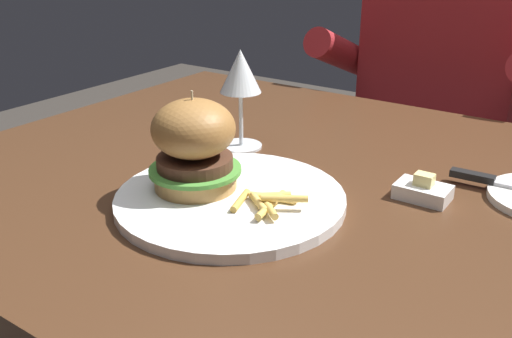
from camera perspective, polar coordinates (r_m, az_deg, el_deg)
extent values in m
cube|color=#472B19|center=(0.82, 7.58, -2.87)|extent=(1.19, 0.88, 0.04)
cylinder|color=#472B19|center=(1.54, -4.35, -5.31)|extent=(0.06, 0.06, 0.70)
cylinder|color=white|center=(0.75, -2.57, -3.01)|extent=(0.30, 0.30, 0.01)
cylinder|color=#B78447|center=(0.76, -6.05, -1.03)|extent=(0.11, 0.11, 0.02)
cylinder|color=#4C9338|center=(0.76, -6.10, -0.06)|extent=(0.12, 0.12, 0.01)
cylinder|color=#4C2D1E|center=(0.75, -6.13, 0.71)|extent=(0.10, 0.10, 0.02)
ellipsoid|color=#9C6A35|center=(0.74, -6.28, 4.04)|extent=(0.11, 0.11, 0.08)
cylinder|color=#CCB78C|center=(0.73, -6.37, 5.90)|extent=(0.00, 0.00, 0.05)
cylinder|color=gold|center=(0.72, -1.57, -3.17)|extent=(0.02, 0.05, 0.01)
cylinder|color=#EABC5B|center=(0.72, 1.73, -2.82)|extent=(0.06, 0.03, 0.01)
cylinder|color=#E0B251|center=(0.70, 1.51, -3.58)|extent=(0.02, 0.08, 0.01)
cylinder|color=#E0B251|center=(0.72, 2.01, -2.94)|extent=(0.05, 0.02, 0.01)
cylinder|color=#EABC5B|center=(0.70, 0.29, -3.42)|extent=(0.04, 0.04, 0.01)
cylinder|color=#E0B251|center=(0.70, 3.01, -3.00)|extent=(0.05, 0.04, 0.01)
cylinder|color=#E0B251|center=(0.69, 1.26, -3.85)|extent=(0.05, 0.04, 0.01)
cylinder|color=#EABC5B|center=(0.72, 1.55, -2.66)|extent=(0.04, 0.04, 0.01)
cylinder|color=silver|center=(0.94, -1.48, 2.32)|extent=(0.07, 0.07, 0.00)
cylinder|color=silver|center=(0.93, -1.51, 5.03)|extent=(0.01, 0.01, 0.09)
cone|color=silver|center=(0.91, -1.56, 9.78)|extent=(0.07, 0.07, 0.07)
cube|color=black|center=(0.85, 20.83, -0.65)|extent=(0.06, 0.02, 0.01)
cube|color=white|center=(0.79, 16.33, -2.22)|extent=(0.07, 0.05, 0.02)
cube|color=#F4E58C|center=(0.78, 16.48, -1.02)|extent=(0.02, 0.02, 0.02)
cube|color=#282833|center=(1.67, 15.99, -8.47)|extent=(0.30, 0.22, 0.46)
cube|color=maroon|center=(1.48, 18.03, 7.97)|extent=(0.36, 0.20, 0.52)
cylinder|color=maroon|center=(1.47, 9.08, 11.11)|extent=(0.07, 0.34, 0.18)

